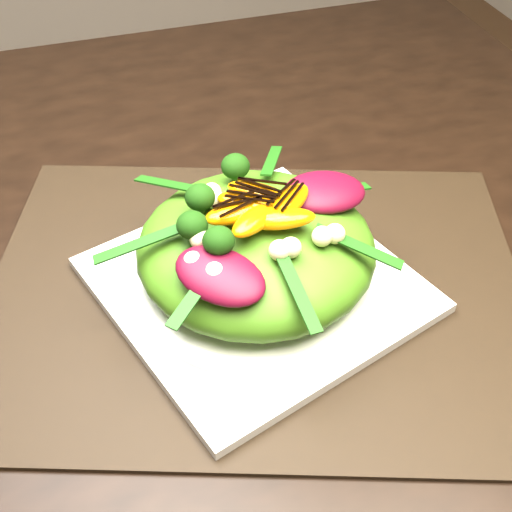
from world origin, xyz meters
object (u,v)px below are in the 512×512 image
object	(u,v)px
plate_base	(256,284)
lettuce_mound	(256,248)
orange_segment	(231,207)
salad_bowl	(256,274)
placemat	(256,290)

from	to	relation	value
plate_base	lettuce_mound	distance (m)	0.05
plate_base	lettuce_mound	size ratio (longest dim) A/B	1.21
plate_base	orange_segment	xyz separation A→B (m)	(-0.02, 0.01, 0.09)
plate_base	lettuce_mound	bearing A→B (deg)	0.00
salad_bowl	lettuce_mound	distance (m)	0.03
plate_base	placemat	bearing A→B (deg)	-90.00
placemat	salad_bowl	size ratio (longest dim) A/B	2.23
plate_base	lettuce_mound	xyz separation A→B (m)	(0.00, 0.00, 0.05)
lettuce_mound	orange_segment	distance (m)	0.05
placemat	salad_bowl	world-z (taller)	salad_bowl
placemat	orange_segment	distance (m)	0.10
plate_base	orange_segment	world-z (taller)	orange_segment
salad_bowl	lettuce_mound	bearing A→B (deg)	90.00
lettuce_mound	orange_segment	xyz separation A→B (m)	(-0.02, 0.01, 0.04)
orange_segment	lettuce_mound	bearing A→B (deg)	-28.06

